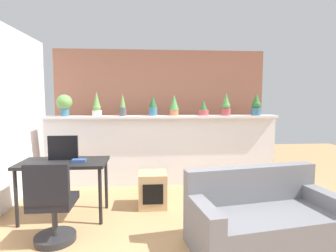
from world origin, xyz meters
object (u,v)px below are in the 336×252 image
(potted_plant_1, at_px, (97,106))
(potted_plant_5, at_px, (204,109))
(desk, at_px, (64,168))
(tv_monitor, at_px, (63,148))
(book_on_desk, at_px, (79,161))
(potted_plant_4, at_px, (174,105))
(potted_plant_7, at_px, (256,105))
(potted_plant_6, at_px, (226,106))
(office_chair, at_px, (52,209))
(potted_plant_2, at_px, (123,106))
(couch, at_px, (263,220))
(potted_plant_0, at_px, (64,104))
(side_cube_shelf, at_px, (153,190))
(potted_plant_3, at_px, (153,106))

(potted_plant_1, distance_m, potted_plant_5, 1.88)
(desk, xyz_separation_m, tv_monitor, (-0.02, 0.08, 0.25))
(book_on_desk, bearing_deg, potted_plant_1, 89.80)
(tv_monitor, bearing_deg, book_on_desk, -31.13)
(potted_plant_1, distance_m, potted_plant_4, 1.35)
(potted_plant_1, relative_size, potted_plant_7, 1.07)
(potted_plant_5, height_order, desk, potted_plant_5)
(potted_plant_6, bearing_deg, office_chair, -142.02)
(book_on_desk, bearing_deg, potted_plant_2, 70.61)
(potted_plant_7, distance_m, desk, 3.37)
(potted_plant_2, distance_m, couch, 2.91)
(potted_plant_1, xyz_separation_m, tv_monitor, (-0.24, -1.18, -0.52))
(potted_plant_0, distance_m, side_cube_shelf, 2.15)
(potted_plant_2, height_order, potted_plant_6, potted_plant_6)
(potted_plant_7, height_order, desk, potted_plant_7)
(potted_plant_3, bearing_deg, potted_plant_0, -178.22)
(potted_plant_4, xyz_separation_m, book_on_desk, (-1.36, -1.34, -0.68))
(potted_plant_2, relative_size, couch, 0.24)
(potted_plant_1, height_order, book_on_desk, potted_plant_1)
(side_cube_shelf, bearing_deg, potted_plant_2, 116.71)
(potted_plant_4, relative_size, potted_plant_6, 0.91)
(potted_plant_2, xyz_separation_m, potted_plant_4, (0.90, 0.05, 0.02))
(side_cube_shelf, height_order, book_on_desk, book_on_desk)
(office_chair, bearing_deg, book_on_desk, 76.92)
(office_chair, bearing_deg, potted_plant_2, 72.61)
(potted_plant_2, relative_size, desk, 0.36)
(book_on_desk, bearing_deg, couch, -21.71)
(potted_plant_4, relative_size, tv_monitor, 0.96)
(desk, xyz_separation_m, side_cube_shelf, (1.16, 0.26, -0.42))
(potted_plant_6, height_order, side_cube_shelf, potted_plant_6)
(side_cube_shelf, bearing_deg, book_on_desk, -161.35)
(potted_plant_7, distance_m, book_on_desk, 3.18)
(office_chair, bearing_deg, potted_plant_6, 37.98)
(potted_plant_3, distance_m, potted_plant_7, 1.86)
(potted_plant_2, distance_m, potted_plant_5, 1.43)
(potted_plant_0, relative_size, potted_plant_6, 0.92)
(potted_plant_1, height_order, tv_monitor, potted_plant_1)
(potted_plant_4, relative_size, potted_plant_5, 1.35)
(potted_plant_7, height_order, book_on_desk, potted_plant_7)
(potted_plant_3, distance_m, side_cube_shelf, 1.56)
(desk, height_order, side_cube_shelf, desk)
(potted_plant_4, relative_size, potted_plant_7, 0.93)
(potted_plant_6, bearing_deg, desk, -154.02)
(potted_plant_2, bearing_deg, potted_plant_1, 176.23)
(potted_plant_2, distance_m, desk, 1.59)
(potted_plant_4, height_order, book_on_desk, potted_plant_4)
(potted_plant_3, bearing_deg, potted_plant_1, -179.41)
(potted_plant_5, relative_size, potted_plant_7, 0.69)
(desk, bearing_deg, potted_plant_5, 30.85)
(potted_plant_3, height_order, potted_plant_6, potted_plant_6)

